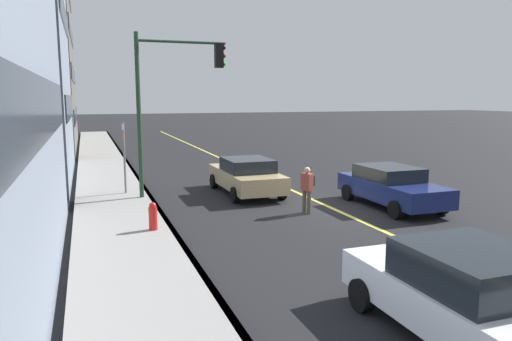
{
  "coord_description": "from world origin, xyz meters",
  "views": [
    {
      "loc": [
        -14.45,
        7.97,
        3.85
      ],
      "look_at": [
        0.29,
        2.72,
        1.44
      ],
      "focal_mm": 33.6,
      "sensor_mm": 36.0,
      "label": 1
    }
  ],
  "objects_px": {
    "car_tan": "(246,175)",
    "car_navy": "(391,186)",
    "pedestrian_with_backpack": "(307,187)",
    "traffic_light_mast": "(171,89)",
    "fire_hydrant": "(153,219)",
    "car_white": "(463,292)",
    "street_sign_post": "(124,153)"
  },
  "relations": [
    {
      "from": "car_navy",
      "to": "car_tan",
      "type": "bearing_deg",
      "value": 46.76
    },
    {
      "from": "car_tan",
      "to": "street_sign_post",
      "type": "bearing_deg",
      "value": 77.58
    },
    {
      "from": "street_sign_post",
      "to": "car_navy",
      "type": "bearing_deg",
      "value": -119.23
    },
    {
      "from": "pedestrian_with_backpack",
      "to": "fire_hydrant",
      "type": "bearing_deg",
      "value": 99.36
    },
    {
      "from": "street_sign_post",
      "to": "car_tan",
      "type": "bearing_deg",
      "value": -102.42
    },
    {
      "from": "car_white",
      "to": "pedestrian_with_backpack",
      "type": "bearing_deg",
      "value": -8.97
    },
    {
      "from": "car_navy",
      "to": "car_white",
      "type": "height_order",
      "value": "car_white"
    },
    {
      "from": "pedestrian_with_backpack",
      "to": "fire_hydrant",
      "type": "xyz_separation_m",
      "value": [
        -0.86,
        5.19,
        -0.43
      ]
    },
    {
      "from": "pedestrian_with_backpack",
      "to": "street_sign_post",
      "type": "bearing_deg",
      "value": 48.87
    },
    {
      "from": "pedestrian_with_backpack",
      "to": "traffic_light_mast",
      "type": "height_order",
      "value": "traffic_light_mast"
    },
    {
      "from": "car_tan",
      "to": "traffic_light_mast",
      "type": "xyz_separation_m",
      "value": [
        0.01,
        2.91,
        3.41
      ]
    },
    {
      "from": "car_tan",
      "to": "fire_hydrant",
      "type": "xyz_separation_m",
      "value": [
        -4.64,
        4.31,
        -0.28
      ]
    },
    {
      "from": "car_navy",
      "to": "fire_hydrant",
      "type": "height_order",
      "value": "car_navy"
    },
    {
      "from": "fire_hydrant",
      "to": "street_sign_post",
      "type": "bearing_deg",
      "value": 3.09
    },
    {
      "from": "car_navy",
      "to": "pedestrian_with_backpack",
      "type": "bearing_deg",
      "value": 88.5
    },
    {
      "from": "car_tan",
      "to": "car_white",
      "type": "distance_m",
      "value": 12.23
    },
    {
      "from": "car_navy",
      "to": "fire_hydrant",
      "type": "distance_m",
      "value": 8.46
    },
    {
      "from": "traffic_light_mast",
      "to": "car_navy",
      "type": "bearing_deg",
      "value": -118.92
    },
    {
      "from": "car_white",
      "to": "traffic_light_mast",
      "type": "xyz_separation_m",
      "value": [
        12.23,
        2.46,
        3.36
      ]
    },
    {
      "from": "pedestrian_with_backpack",
      "to": "fire_hydrant",
      "type": "distance_m",
      "value": 5.28
    },
    {
      "from": "car_tan",
      "to": "car_navy",
      "type": "xyz_separation_m",
      "value": [
        -3.87,
        -4.11,
        -0.0
      ]
    },
    {
      "from": "fire_hydrant",
      "to": "car_navy",
      "type": "bearing_deg",
      "value": -84.76
    },
    {
      "from": "car_white",
      "to": "pedestrian_with_backpack",
      "type": "relative_size",
      "value": 2.59
    },
    {
      "from": "traffic_light_mast",
      "to": "street_sign_post",
      "type": "relative_size",
      "value": 2.11
    },
    {
      "from": "pedestrian_with_backpack",
      "to": "car_tan",
      "type": "bearing_deg",
      "value": 13.14
    },
    {
      "from": "pedestrian_with_backpack",
      "to": "traffic_light_mast",
      "type": "relative_size",
      "value": 0.25
    },
    {
      "from": "car_navy",
      "to": "traffic_light_mast",
      "type": "bearing_deg",
      "value": 61.08
    },
    {
      "from": "pedestrian_with_backpack",
      "to": "street_sign_post",
      "type": "relative_size",
      "value": 0.54
    },
    {
      "from": "car_navy",
      "to": "traffic_light_mast",
      "type": "relative_size",
      "value": 0.73
    },
    {
      "from": "car_tan",
      "to": "traffic_light_mast",
      "type": "distance_m",
      "value": 4.48
    },
    {
      "from": "car_white",
      "to": "street_sign_post",
      "type": "xyz_separation_m",
      "value": [
        13.24,
        4.16,
        0.92
      ]
    },
    {
      "from": "car_white",
      "to": "traffic_light_mast",
      "type": "relative_size",
      "value": 0.66
    }
  ]
}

